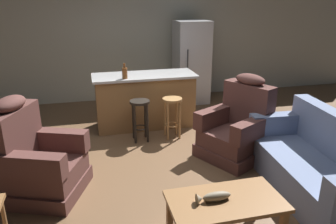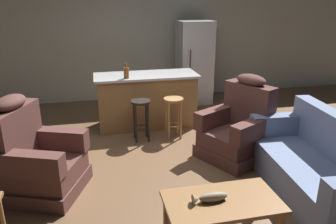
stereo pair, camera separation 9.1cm
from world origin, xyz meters
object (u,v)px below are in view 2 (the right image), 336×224
(recliner_near_lamp, at_px, (37,160))
(recliner_near_island, at_px, (238,129))
(refrigerator, at_px, (194,62))
(bottle_tall_green, at_px, (126,73))
(kitchen_island, at_px, (147,100))
(bar_stool_left, at_px, (141,113))
(fish_figurine, at_px, (210,198))
(coffee_table, at_px, (222,205))
(couch, at_px, (317,168))
(bar_stool_right, at_px, (173,110))

(recliner_near_lamp, bearing_deg, recliner_near_island, 28.68)
(recliner_near_island, xyz_separation_m, refrigerator, (0.15, 2.70, 0.46))
(recliner_near_island, bearing_deg, bottle_tall_green, -68.76)
(recliner_near_lamp, height_order, kitchen_island, recliner_near_lamp)
(bar_stool_left, bearing_deg, fish_figurine, -83.11)
(coffee_table, bearing_deg, bar_stool_left, 99.73)
(couch, bearing_deg, fish_figurine, 21.67)
(fish_figurine, height_order, recliner_near_lamp, recliner_near_lamp)
(bar_stool_right, xyz_separation_m, refrigerator, (0.90, 1.83, 0.41))
(kitchen_island, bearing_deg, bar_stool_right, -61.29)
(coffee_table, distance_m, kitchen_island, 3.10)
(kitchen_island, bearing_deg, recliner_near_lamp, -131.05)
(bar_stool_left, bearing_deg, bar_stool_right, 0.00)
(recliner_near_island, bearing_deg, couch, 86.72)
(bar_stool_left, xyz_separation_m, refrigerator, (1.44, 1.83, 0.41))
(fish_figurine, relative_size, bottle_tall_green, 1.33)
(bar_stool_right, relative_size, refrigerator, 0.39)
(couch, xyz_separation_m, kitchen_island, (-1.60, 2.62, 0.14))
(recliner_near_lamp, height_order, refrigerator, refrigerator)
(coffee_table, relative_size, bottle_tall_green, 4.29)
(couch, relative_size, bar_stool_left, 2.88)
(couch, distance_m, recliner_near_lamp, 3.31)
(refrigerator, bearing_deg, couch, -84.69)
(recliner_near_lamp, xyz_separation_m, recliner_near_island, (2.71, 0.35, 0.00))
(couch, xyz_separation_m, refrigerator, (-0.36, 3.82, 0.54))
(recliner_near_lamp, relative_size, kitchen_island, 0.67)
(couch, xyz_separation_m, bottle_tall_green, (-1.96, 2.41, 0.71))
(fish_figurine, xyz_separation_m, bar_stool_left, (-0.30, 2.45, 0.01))
(recliner_near_lamp, bearing_deg, kitchen_island, 70.26)
(bar_stool_right, distance_m, bottle_tall_green, 1.00)
(fish_figurine, xyz_separation_m, bottle_tall_green, (-0.47, 2.87, 0.58))
(recliner_near_lamp, bearing_deg, bar_stool_right, 53.25)
(coffee_table, bearing_deg, kitchen_island, 94.26)
(recliner_near_island, height_order, refrigerator, refrigerator)
(coffee_table, height_order, couch, couch)
(fish_figurine, height_order, couch, couch)
(coffee_table, relative_size, recliner_near_lamp, 0.92)
(refrigerator, height_order, bottle_tall_green, refrigerator)
(fish_figurine, distance_m, refrigerator, 4.45)
(couch, height_order, kitchen_island, kitchen_island)
(coffee_table, distance_m, couch, 1.45)
(recliner_near_island, distance_m, bar_stool_left, 1.56)
(couch, distance_m, bar_stool_right, 2.36)
(couch, bearing_deg, bar_stool_right, -53.21)
(recliner_near_lamp, distance_m, bar_stool_right, 2.31)
(bar_stool_left, distance_m, refrigerator, 2.36)
(kitchen_island, bearing_deg, fish_figurine, -88.05)
(recliner_near_lamp, bearing_deg, coffee_table, -12.68)
(bar_stool_right, bearing_deg, couch, -57.72)
(refrigerator, bearing_deg, recliner_near_island, -93.16)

